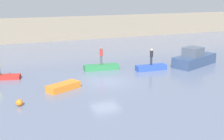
# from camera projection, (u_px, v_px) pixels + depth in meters

# --- Properties ---
(ground_plane) EXTENTS (120.00, 120.00, 0.00)m
(ground_plane) POSITION_uv_depth(u_px,v_px,m) (105.00, 82.00, 27.05)
(ground_plane) COLOR slate
(embankment_wall) EXTENTS (80.00, 1.20, 3.88)m
(embankment_wall) POSITION_uv_depth(u_px,v_px,m) (50.00, 29.00, 49.00)
(embankment_wall) COLOR gray
(embankment_wall) RESTS_ON ground_plane
(motorboat) EXTENTS (6.10, 4.09, 2.05)m
(motorboat) POSITION_uv_depth(u_px,v_px,m) (194.00, 59.00, 32.89)
(motorboat) COLOR #33476B
(motorboat) RESTS_ON ground_plane
(rowboat_red) EXTENTS (3.83, 1.95, 0.38)m
(rowboat_red) POSITION_uv_depth(u_px,v_px,m) (0.00, 77.00, 27.79)
(rowboat_red) COLOR red
(rowboat_red) RESTS_ON ground_plane
(rowboat_orange) EXTENTS (3.05, 2.22, 0.54)m
(rowboat_orange) POSITION_uv_depth(u_px,v_px,m) (63.00, 87.00, 24.71)
(rowboat_orange) COLOR orange
(rowboat_orange) RESTS_ON ground_plane
(rowboat_green) EXTENTS (3.67, 1.39, 0.55)m
(rowboat_green) POSITION_uv_depth(u_px,v_px,m) (101.00, 67.00, 31.14)
(rowboat_green) COLOR #2D7F47
(rowboat_green) RESTS_ON ground_plane
(rowboat_blue) EXTENTS (3.27, 1.11, 0.54)m
(rowboat_blue) POSITION_uv_depth(u_px,v_px,m) (151.00, 68.00, 31.00)
(rowboat_blue) COLOR #2B4CAD
(rowboat_blue) RESTS_ON ground_plane
(person_red_shirt) EXTENTS (0.32, 0.32, 1.82)m
(person_red_shirt) POSITION_uv_depth(u_px,v_px,m) (101.00, 55.00, 30.82)
(person_red_shirt) COLOR #4C4C56
(person_red_shirt) RESTS_ON rowboat_green
(person_dark_shirt) EXTENTS (0.32, 0.32, 1.71)m
(person_dark_shirt) POSITION_uv_depth(u_px,v_px,m) (151.00, 56.00, 30.69)
(person_dark_shirt) COLOR #232838
(person_dark_shirt) RESTS_ON rowboat_blue
(mooring_buoy) EXTENTS (0.48, 0.48, 0.48)m
(mooring_buoy) POSITION_uv_depth(u_px,v_px,m) (19.00, 103.00, 21.22)
(mooring_buoy) COLOR orange
(mooring_buoy) RESTS_ON ground_plane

